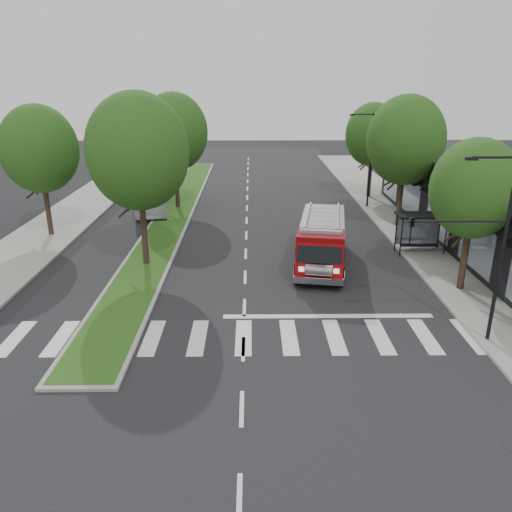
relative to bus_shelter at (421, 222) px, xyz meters
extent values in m
plane|color=black|center=(-11.20, -8.15, -2.04)|extent=(140.00, 140.00, 0.00)
cube|color=gray|center=(1.30, 1.85, -1.96)|extent=(5.00, 80.00, 0.15)
cube|color=gray|center=(-25.70, 1.85, -1.96)|extent=(5.00, 80.00, 0.15)
cube|color=gray|center=(-17.20, 9.85, -1.97)|extent=(3.00, 50.00, 0.14)
cube|color=#204A15|center=(-17.20, 9.85, -1.89)|extent=(2.60, 49.50, 0.02)
cube|color=black|center=(5.80, 1.85, 0.46)|extent=(8.00, 30.00, 5.00)
cylinder|color=black|center=(-1.40, -0.75, -0.79)|extent=(0.08, 0.08, 2.50)
cylinder|color=black|center=(1.40, -0.75, -0.79)|extent=(0.08, 0.08, 2.50)
cylinder|color=black|center=(-1.40, 0.45, -0.79)|extent=(0.08, 0.08, 2.50)
cylinder|color=black|center=(1.40, 0.45, -0.79)|extent=(0.08, 0.08, 2.50)
cube|color=black|center=(0.00, -0.15, 0.51)|extent=(3.20, 1.60, 0.12)
cube|color=#8C99A5|center=(0.00, 0.55, -0.74)|extent=(2.80, 0.04, 1.80)
cube|color=black|center=(0.00, -0.15, -1.49)|extent=(2.40, 0.40, 0.08)
cylinder|color=black|center=(0.30, -6.15, -0.17)|extent=(0.36, 0.36, 3.74)
ellipsoid|color=#16330E|center=(0.30, -6.15, 3.49)|extent=(4.40, 4.40, 5.06)
cylinder|color=black|center=(0.30, 5.85, 0.16)|extent=(0.36, 0.36, 4.40)
ellipsoid|color=#16330E|center=(0.30, 5.85, 4.46)|extent=(5.60, 5.60, 6.44)
cylinder|color=black|center=(0.30, 15.85, -0.06)|extent=(0.36, 0.36, 3.96)
ellipsoid|color=#16330E|center=(0.30, 15.85, 3.81)|extent=(5.00, 5.00, 5.75)
cylinder|color=black|center=(-17.20, -2.15, 0.27)|extent=(0.36, 0.36, 4.62)
ellipsoid|color=#16330E|center=(-17.20, -2.15, 4.79)|extent=(5.80, 5.80, 6.67)
cylinder|color=black|center=(-17.20, 11.85, 0.16)|extent=(0.36, 0.36, 4.40)
ellipsoid|color=#16330E|center=(-17.20, 11.85, 4.46)|extent=(5.60, 5.60, 6.44)
cylinder|color=black|center=(-25.20, 3.85, 0.05)|extent=(0.36, 0.36, 4.18)
ellipsoid|color=#16330E|center=(-25.20, 3.85, 4.14)|extent=(5.20, 5.20, 5.98)
cylinder|color=black|center=(-0.70, -11.65, 1.96)|extent=(0.16, 0.16, 8.00)
cylinder|color=black|center=(-1.60, -11.65, 5.86)|extent=(1.80, 0.10, 0.10)
cube|color=black|center=(-2.50, -11.65, 5.81)|extent=(0.45, 0.20, 0.12)
cylinder|color=black|center=(-2.70, -11.65, 3.36)|extent=(4.00, 0.10, 0.10)
imported|color=black|center=(-4.50, -11.65, 2.96)|extent=(0.18, 0.22, 1.10)
cylinder|color=black|center=(-0.70, 11.85, 1.96)|extent=(0.16, 0.16, 8.00)
cylinder|color=black|center=(-1.60, 11.85, 5.86)|extent=(1.80, 0.10, 0.10)
cube|color=black|center=(-2.50, 11.85, 5.81)|extent=(0.45, 0.20, 0.12)
cube|color=#670506|center=(-6.57, -1.87, -1.53)|extent=(3.95, 8.86, 0.25)
cube|color=#9E080A|center=(-6.43, -1.07, -0.46)|extent=(3.60, 6.86, 2.04)
cube|color=#9E080A|center=(-7.10, -4.98, -0.46)|extent=(2.82, 2.23, 2.14)
cube|color=#B2B2B7|center=(-6.43, -1.07, 0.61)|extent=(3.60, 6.86, 0.12)
cylinder|color=#B2B2B7|center=(-7.34, -0.91, 0.81)|extent=(1.13, 6.04, 0.10)
cylinder|color=#B2B2B7|center=(-5.53, -1.22, 0.81)|extent=(1.13, 6.04, 0.10)
cube|color=silver|center=(-7.30, -6.14, -1.43)|extent=(2.67, 0.80, 0.36)
cube|color=#8C99A5|center=(-7.10, -4.98, 0.92)|extent=(2.27, 0.73, 0.18)
cylinder|color=black|center=(-8.31, -5.09, -1.48)|extent=(0.54, 1.16, 1.12)
cylinder|color=black|center=(-6.00, -5.48, -1.48)|extent=(0.54, 1.16, 1.12)
cylinder|color=black|center=(-7.59, -0.87, -1.48)|extent=(0.54, 1.16, 1.12)
cylinder|color=black|center=(-5.28, -1.26, -1.48)|extent=(0.54, 1.16, 1.12)
cylinder|color=black|center=(-7.18, 1.54, -1.48)|extent=(0.54, 1.16, 1.12)
cylinder|color=black|center=(-4.87, 1.15, -1.48)|extent=(0.54, 1.16, 1.12)
imported|color=silver|center=(-19.70, 12.11, -0.59)|extent=(4.56, 10.67, 2.89)
camera|label=1|loc=(-10.86, -30.53, 8.70)|focal=35.00mm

